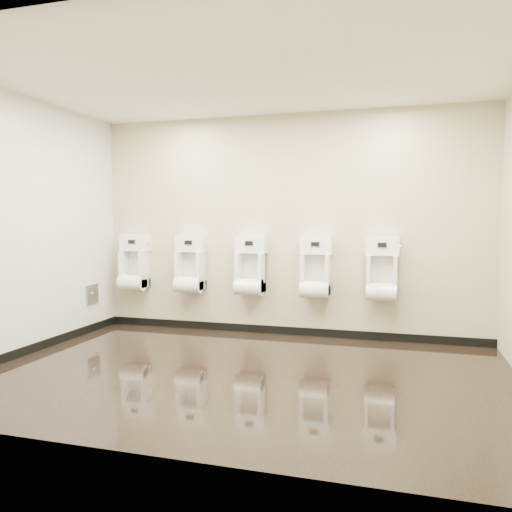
{
  "coord_description": "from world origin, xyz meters",
  "views": [
    {
      "loc": [
        1.4,
        -4.45,
        1.45
      ],
      "look_at": [
        -0.04,
        0.55,
        1.09
      ],
      "focal_mm": 35.0,
      "sensor_mm": 36.0,
      "label": 1
    }
  ],
  "objects": [
    {
      "name": "access_panel",
      "position": [
        -2.48,
        1.2,
        0.5
      ],
      "size": [
        0.04,
        0.25,
        0.25
      ],
      "color": "#9E9EA3",
      "rests_on": "left_wall"
    },
    {
      "name": "skirting_back",
      "position": [
        0.0,
        1.74,
        0.05
      ],
      "size": [
        5.0,
        0.02,
        0.1
      ],
      "primitive_type": "cube",
      "color": "black",
      "rests_on": "ground"
    },
    {
      "name": "urinal_4",
      "position": [
        1.2,
        1.62,
        0.83
      ],
      "size": [
        0.4,
        0.3,
        0.75
      ],
      "color": "white",
      "rests_on": "back_wall"
    },
    {
      "name": "ground",
      "position": [
        0.0,
        0.0,
        0.0
      ],
      "size": [
        5.0,
        3.5,
        0.0
      ],
      "primitive_type": "cube",
      "color": "black",
      "rests_on": "ground"
    },
    {
      "name": "ceiling",
      "position": [
        0.0,
        0.0,
        2.8
      ],
      "size": [
        5.0,
        3.5,
        0.0
      ],
      "primitive_type": "cube",
      "color": "silver"
    },
    {
      "name": "front_wall",
      "position": [
        0.0,
        -1.75,
        1.4
      ],
      "size": [
        5.0,
        0.02,
        2.8
      ],
      "primitive_type": "cube",
      "color": "#BFB790",
      "rests_on": "ground"
    },
    {
      "name": "urinal_0",
      "position": [
        -2.09,
        1.62,
        0.83
      ],
      "size": [
        0.4,
        0.3,
        0.75
      ],
      "color": "white",
      "rests_on": "back_wall"
    },
    {
      "name": "urinal_1",
      "position": [
        -1.26,
        1.62,
        0.83
      ],
      "size": [
        0.4,
        0.3,
        0.75
      ],
      "color": "white",
      "rests_on": "back_wall"
    },
    {
      "name": "urinal_2",
      "position": [
        -0.43,
        1.62,
        0.83
      ],
      "size": [
        0.4,
        0.3,
        0.75
      ],
      "color": "white",
      "rests_on": "back_wall"
    },
    {
      "name": "skirting_left",
      "position": [
        -2.49,
        0.0,
        0.05
      ],
      "size": [
        0.02,
        3.5,
        0.1
      ],
      "primitive_type": "cube",
      "color": "black",
      "rests_on": "ground"
    },
    {
      "name": "left_wall",
      "position": [
        -2.5,
        0.0,
        1.4
      ],
      "size": [
        0.02,
        3.5,
        2.8
      ],
      "primitive_type": "cube",
      "color": "#BFB790",
      "rests_on": "ground"
    },
    {
      "name": "urinal_3",
      "position": [
        0.41,
        1.62,
        0.83
      ],
      "size": [
        0.4,
        0.3,
        0.75
      ],
      "color": "white",
      "rests_on": "back_wall"
    },
    {
      "name": "tile_overlay_left",
      "position": [
        -2.5,
        0.0,
        1.4
      ],
      "size": [
        0.01,
        3.5,
        2.8
      ],
      "primitive_type": "cube",
      "color": "white",
      "rests_on": "ground"
    },
    {
      "name": "back_wall",
      "position": [
        0.0,
        1.75,
        1.4
      ],
      "size": [
        5.0,
        0.02,
        2.8
      ],
      "primitive_type": "cube",
      "color": "#BFB790",
      "rests_on": "ground"
    }
  ]
}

